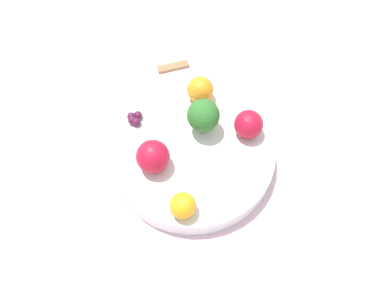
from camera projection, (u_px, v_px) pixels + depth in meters
name	position (u px, v px, depth m)	size (l,w,h in m)	color
ground_plane	(192.00, 164.00, 0.64)	(6.00, 6.00, 0.00)	gray
table_surface	(192.00, 161.00, 0.63)	(1.20, 1.20, 0.02)	silver
bowl	(192.00, 153.00, 0.61)	(0.26, 0.26, 0.03)	white
broccoli	(204.00, 116.00, 0.58)	(0.05, 0.05, 0.06)	#8CB76B
apple_red	(153.00, 157.00, 0.55)	(0.05, 0.05, 0.05)	#B7142D
apple_green	(249.00, 124.00, 0.59)	(0.05, 0.05, 0.05)	#B7142D
orange_front	(183.00, 205.00, 0.52)	(0.04, 0.04, 0.04)	orange
orange_back	(200.00, 90.00, 0.63)	(0.05, 0.05, 0.05)	orange
grape_cluster	(135.00, 118.00, 0.61)	(0.03, 0.03, 0.01)	#511938
spoon	(173.00, 67.00, 0.73)	(0.05, 0.06, 0.01)	olive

